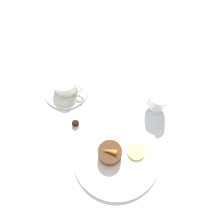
{
  "coord_description": "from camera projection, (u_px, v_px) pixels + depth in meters",
  "views": [
    {
      "loc": [
        0.07,
        -0.19,
        0.83
      ],
      "look_at": [
        -0.05,
        0.09,
        0.04
      ],
      "focal_mm": 42.0,
      "sensor_mm": 36.0,
      "label": 1
    }
  ],
  "objects": [
    {
      "name": "dinner_plate",
      "position": [
        117.0,
        156.0,
        0.83
      ],
      "size": [
        0.28,
        0.28,
        0.01
      ],
      "color": "white",
      "rests_on": "ground_plane"
    },
    {
      "name": "fork",
      "position": [
        170.0,
        179.0,
        0.81
      ],
      "size": [
        0.02,
        0.19,
        0.01
      ],
      "color": "silver",
      "rests_on": "ground_plane"
    },
    {
      "name": "coffee_cup",
      "position": [
        65.0,
        83.0,
        0.88
      ],
      "size": [
        0.11,
        0.08,
        0.06
      ],
      "color": "white",
      "rests_on": "saucer"
    },
    {
      "name": "spoon",
      "position": [
        77.0,
        93.0,
        0.9
      ],
      "size": [
        0.02,
        0.11,
        0.0
      ],
      "color": "silver",
      "rests_on": "saucer"
    },
    {
      "name": "chocolate_truffle",
      "position": [
        75.0,
        123.0,
        0.86
      ],
      "size": [
        0.02,
        0.02,
        0.02
      ],
      "color": "black",
      "rests_on": "ground_plane"
    },
    {
      "name": "saucer",
      "position": [
        66.0,
        88.0,
        0.92
      ],
      "size": [
        0.16,
        0.16,
        0.01
      ],
      "color": "white",
      "rests_on": "ground_plane"
    },
    {
      "name": "pineapple_slice",
      "position": [
        136.0,
        151.0,
        0.82
      ],
      "size": [
        0.06,
        0.06,
        0.01
      ],
      "color": "#EFE075",
      "rests_on": "dinner_plate"
    },
    {
      "name": "carrot_garnish",
      "position": [
        110.0,
        151.0,
        0.78
      ],
      "size": [
        0.04,
        0.02,
        0.01
      ],
      "color": "orange",
      "rests_on": "dessert_cake"
    },
    {
      "name": "wine_glass",
      "position": [
        158.0,
        99.0,
        0.83
      ],
      "size": [
        0.07,
        0.07,
        0.11
      ],
      "color": "silver",
      "rests_on": "ground_plane"
    },
    {
      "name": "dessert_cake",
      "position": [
        110.0,
        153.0,
        0.8
      ],
      "size": [
        0.07,
        0.07,
        0.04
      ],
      "color": "#4C2D19",
      "rests_on": "dinner_plate"
    },
    {
      "name": "ground_plane",
      "position": [
        114.0,
        146.0,
        0.85
      ],
      "size": [
        3.0,
        3.0,
        0.0
      ],
      "primitive_type": "plane",
      "color": "white"
    }
  ]
}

